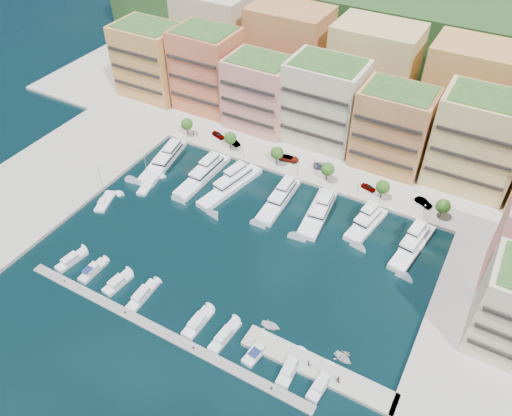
% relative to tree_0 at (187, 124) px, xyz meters
% --- Properties ---
extents(ground, '(400.00, 400.00, 0.00)m').
position_rel_tree_0_xyz_m(ground, '(40.00, -33.50, -4.74)').
color(ground, black).
rests_on(ground, ground).
extents(north_quay, '(220.00, 64.00, 2.00)m').
position_rel_tree_0_xyz_m(north_quay, '(40.00, 28.50, -4.74)').
color(north_quay, '#9E998E').
rests_on(north_quay, ground).
extents(east_quay, '(34.00, 76.00, 2.00)m').
position_rel_tree_0_xyz_m(east_quay, '(102.00, -41.50, -4.74)').
color(east_quay, '#9E998E').
rests_on(east_quay, ground).
extents(west_quay, '(34.00, 76.00, 2.00)m').
position_rel_tree_0_xyz_m(west_quay, '(-22.00, -41.50, -4.74)').
color(west_quay, '#9E998E').
rests_on(west_quay, ground).
extents(hillside, '(240.00, 40.00, 58.00)m').
position_rel_tree_0_xyz_m(hillside, '(40.00, 76.50, -4.74)').
color(hillside, '#1E3C18').
rests_on(hillside, ground).
extents(south_pontoon, '(72.00, 2.20, 0.35)m').
position_rel_tree_0_xyz_m(south_pontoon, '(37.00, -63.50, -4.74)').
color(south_pontoon, gray).
rests_on(south_pontoon, ground).
extents(finger_pier, '(32.00, 5.00, 2.00)m').
position_rel_tree_0_xyz_m(finger_pier, '(70.00, -55.50, -4.74)').
color(finger_pier, '#9E998E').
rests_on(finger_pier, ground).
extents(apartment_0, '(22.00, 16.50, 24.80)m').
position_rel_tree_0_xyz_m(apartment_0, '(-26.00, 16.49, 8.57)').
color(apartment_0, '#DF9151').
rests_on(apartment_0, north_quay).
extents(apartment_1, '(20.00, 16.50, 26.80)m').
position_rel_tree_0_xyz_m(apartment_1, '(-4.00, 18.49, 9.57)').
color(apartment_1, '#D67F47').
rests_on(apartment_1, north_quay).
extents(apartment_2, '(20.00, 15.50, 22.80)m').
position_rel_tree_0_xyz_m(apartment_2, '(17.00, 16.49, 7.57)').
color(apartment_2, '#E18F7D').
rests_on(apartment_2, north_quay).
extents(apartment_3, '(22.00, 16.50, 25.80)m').
position_rel_tree_0_xyz_m(apartment_3, '(38.00, 18.49, 9.07)').
color(apartment_3, beige).
rests_on(apartment_3, north_quay).
extents(apartment_4, '(20.00, 15.50, 23.80)m').
position_rel_tree_0_xyz_m(apartment_4, '(60.00, 16.49, 8.07)').
color(apartment_4, tan).
rests_on(apartment_4, north_quay).
extents(apartment_5, '(22.00, 16.50, 26.80)m').
position_rel_tree_0_xyz_m(apartment_5, '(82.00, 18.49, 9.57)').
color(apartment_5, '#E7CF7A').
rests_on(apartment_5, north_quay).
extents(backblock_0, '(26.00, 18.00, 30.00)m').
position_rel_tree_0_xyz_m(backblock_0, '(-15.00, 40.50, 11.26)').
color(backblock_0, beige).
rests_on(backblock_0, north_quay).
extents(backblock_1, '(26.00, 18.00, 30.00)m').
position_rel_tree_0_xyz_m(backblock_1, '(15.00, 40.50, 11.26)').
color(backblock_1, tan).
rests_on(backblock_1, north_quay).
extents(backblock_2, '(26.00, 18.00, 30.00)m').
position_rel_tree_0_xyz_m(backblock_2, '(45.00, 40.50, 11.26)').
color(backblock_2, '#E7CF7A').
rests_on(backblock_2, north_quay).
extents(backblock_3, '(26.00, 18.00, 30.00)m').
position_rel_tree_0_xyz_m(backblock_3, '(75.00, 40.50, 11.26)').
color(backblock_3, '#DF9151').
rests_on(backblock_3, north_quay).
extents(tree_0, '(3.80, 3.80, 5.65)m').
position_rel_tree_0_xyz_m(tree_0, '(0.00, 0.00, 0.00)').
color(tree_0, '#473323').
rests_on(tree_0, north_quay).
extents(tree_1, '(3.80, 3.80, 5.65)m').
position_rel_tree_0_xyz_m(tree_1, '(16.00, 0.00, 0.00)').
color(tree_1, '#473323').
rests_on(tree_1, north_quay).
extents(tree_2, '(3.80, 3.80, 5.65)m').
position_rel_tree_0_xyz_m(tree_2, '(32.00, 0.00, 0.00)').
color(tree_2, '#473323').
rests_on(tree_2, north_quay).
extents(tree_3, '(3.80, 3.80, 5.65)m').
position_rel_tree_0_xyz_m(tree_3, '(48.00, 0.00, 0.00)').
color(tree_3, '#473323').
rests_on(tree_3, north_quay).
extents(tree_4, '(3.80, 3.80, 5.65)m').
position_rel_tree_0_xyz_m(tree_4, '(64.00, 0.00, 0.00)').
color(tree_4, '#473323').
rests_on(tree_4, north_quay).
extents(tree_5, '(3.80, 3.80, 5.65)m').
position_rel_tree_0_xyz_m(tree_5, '(80.00, 0.00, 0.00)').
color(tree_5, '#473323').
rests_on(tree_5, north_quay).
extents(lamppost_0, '(0.30, 0.30, 4.20)m').
position_rel_tree_0_xyz_m(lamppost_0, '(4.00, -2.30, -0.92)').
color(lamppost_0, black).
rests_on(lamppost_0, north_quay).
extents(lamppost_1, '(0.30, 0.30, 4.20)m').
position_rel_tree_0_xyz_m(lamppost_1, '(22.00, -2.30, -0.92)').
color(lamppost_1, black).
rests_on(lamppost_1, north_quay).
extents(lamppost_2, '(0.30, 0.30, 4.20)m').
position_rel_tree_0_xyz_m(lamppost_2, '(40.00, -2.30, -0.92)').
color(lamppost_2, black).
rests_on(lamppost_2, north_quay).
extents(lamppost_3, '(0.30, 0.30, 4.20)m').
position_rel_tree_0_xyz_m(lamppost_3, '(58.00, -2.30, -0.92)').
color(lamppost_3, black).
rests_on(lamppost_3, north_quay).
extents(lamppost_4, '(0.30, 0.30, 4.20)m').
position_rel_tree_0_xyz_m(lamppost_4, '(76.00, -2.30, -0.92)').
color(lamppost_4, black).
rests_on(lamppost_4, north_quay).
extents(yacht_0, '(8.82, 22.60, 7.30)m').
position_rel_tree_0_xyz_m(yacht_0, '(1.82, -14.60, -3.53)').
color(yacht_0, white).
rests_on(yacht_0, ground).
extents(yacht_1, '(5.32, 22.28, 7.30)m').
position_rel_tree_0_xyz_m(yacht_1, '(16.11, -14.72, -3.65)').
color(yacht_1, white).
rests_on(yacht_1, ground).
extents(yacht_2, '(8.66, 23.27, 7.30)m').
position_rel_tree_0_xyz_m(yacht_2, '(25.66, -14.97, -3.53)').
color(yacht_2, white).
rests_on(yacht_2, ground).
extents(yacht_3, '(5.45, 20.12, 7.30)m').
position_rel_tree_0_xyz_m(yacht_3, '(40.17, -13.63, -3.53)').
color(yacht_3, white).
rests_on(yacht_3, ground).
extents(yacht_4, '(7.06, 19.98, 7.30)m').
position_rel_tree_0_xyz_m(yacht_4, '(51.59, -13.51, -3.65)').
color(yacht_4, white).
rests_on(yacht_4, ground).
extents(yacht_5, '(6.98, 15.63, 7.30)m').
position_rel_tree_0_xyz_m(yacht_5, '(64.16, -11.41, -3.53)').
color(yacht_5, white).
rests_on(yacht_5, ground).
extents(yacht_6, '(6.86, 19.37, 7.30)m').
position_rel_tree_0_xyz_m(yacht_6, '(76.81, -13.18, -3.53)').
color(yacht_6, white).
rests_on(yacht_6, ground).
extents(cruiser_0, '(3.53, 8.35, 2.55)m').
position_rel_tree_0_xyz_m(cruiser_0, '(6.91, -58.09, -4.20)').
color(cruiser_0, silver).
rests_on(cruiser_0, ground).
extents(cruiser_1, '(2.44, 7.67, 2.66)m').
position_rel_tree_0_xyz_m(cruiser_1, '(13.67, -58.10, -4.17)').
color(cruiser_1, silver).
rests_on(cruiser_1, ground).
extents(cruiser_2, '(3.50, 7.63, 2.55)m').
position_rel_tree_0_xyz_m(cruiser_2, '(21.29, -58.08, -4.20)').
color(cruiser_2, silver).
rests_on(cruiser_2, ground).
extents(cruiser_3, '(2.86, 9.22, 2.55)m').
position_rel_tree_0_xyz_m(cruiser_3, '(28.48, -58.10, -4.20)').
color(cruiser_3, silver).
rests_on(cruiser_3, ground).
extents(cruiser_5, '(3.09, 8.49, 2.55)m').
position_rel_tree_0_xyz_m(cruiser_5, '(43.43, -58.09, -4.20)').
color(cruiser_5, silver).
rests_on(cruiser_5, ground).
extents(cruiser_6, '(3.13, 8.95, 2.55)m').
position_rel_tree_0_xyz_m(cruiser_6, '(50.14, -58.10, -4.20)').
color(cruiser_6, silver).
rests_on(cruiser_6, ground).
extents(cruiser_7, '(3.52, 7.50, 2.66)m').
position_rel_tree_0_xyz_m(cruiser_7, '(57.77, -58.10, -4.17)').
color(cruiser_7, silver).
rests_on(cruiser_7, ground).
extents(cruiser_8, '(3.01, 8.64, 2.55)m').
position_rel_tree_0_xyz_m(cruiser_8, '(65.27, -58.09, -4.20)').
color(cruiser_8, silver).
rests_on(cruiser_8, ground).
extents(cruiser_9, '(3.11, 8.34, 2.55)m').
position_rel_tree_0_xyz_m(cruiser_9, '(71.95, -58.09, -4.20)').
color(cruiser_9, silver).
rests_on(cruiser_9, ground).
extents(sailboat_1, '(5.37, 8.94, 13.20)m').
position_rel_tree_0_xyz_m(sailboat_1, '(-0.99, -37.69, -4.43)').
color(sailboat_1, white).
rests_on(sailboat_1, ground).
extents(sailboat_2, '(4.88, 9.77, 13.20)m').
position_rel_tree_0_xyz_m(sailboat_2, '(4.50, -26.19, -4.43)').
color(sailboat_2, white).
rests_on(sailboat_2, ground).
extents(tender_0, '(4.38, 3.30, 0.86)m').
position_rel_tree_0_xyz_m(tender_0, '(57.25, -51.12, -4.31)').
color(tender_0, silver).
rests_on(tender_0, ground).
extents(tender_2, '(4.52, 3.76, 0.81)m').
position_rel_tree_0_xyz_m(tender_2, '(73.53, -50.80, -4.34)').
color(tender_2, silver).
rests_on(tender_2, ground).
extents(tender_3, '(2.02, 1.84, 0.90)m').
position_rel_tree_0_xyz_m(tender_3, '(73.77, -49.44, -4.29)').
color(tender_3, '#C6B197').
rests_on(tender_3, ground).
extents(car_0, '(4.97, 3.11, 1.58)m').
position_rel_tree_0_xyz_m(car_0, '(9.39, 3.37, -2.95)').
color(car_0, gray).
rests_on(car_0, north_quay).
extents(car_1, '(5.24, 3.25, 1.63)m').
position_rel_tree_0_xyz_m(car_1, '(15.63, 2.39, -2.93)').
color(car_1, gray).
rests_on(car_1, north_quay).
extents(car_2, '(6.20, 3.51, 1.63)m').
position_rel_tree_0_xyz_m(car_2, '(34.49, 3.04, -2.93)').
color(car_2, gray).
rests_on(car_2, north_quay).
extents(car_3, '(6.16, 3.94, 1.66)m').
position_rel_tree_0_xyz_m(car_3, '(45.00, 4.42, -2.91)').
color(car_3, gray).
rests_on(car_3, north_quay).
extents(car_4, '(4.43, 2.48, 1.42)m').
position_rel_tree_0_xyz_m(car_4, '(59.77, 1.73, -3.03)').
color(car_4, gray).
rests_on(car_4, north_quay).
extents(car_5, '(5.14, 3.48, 1.60)m').
position_rel_tree_0_xyz_m(car_5, '(74.85, 2.75, -2.94)').
color(car_5, gray).
rests_on(car_5, north_quay).
extents(person_0, '(0.76, 0.80, 1.83)m').
position_rel_tree_0_xyz_m(person_0, '(68.28, -56.00, -2.83)').
color(person_0, navy).
rests_on(person_0, finger_pier).
extents(person_1, '(0.92, 0.74, 1.84)m').
position_rel_tree_0_xyz_m(person_1, '(74.57, -56.44, -2.82)').
color(person_1, '#47352B').
rests_on(person_1, finger_pier).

